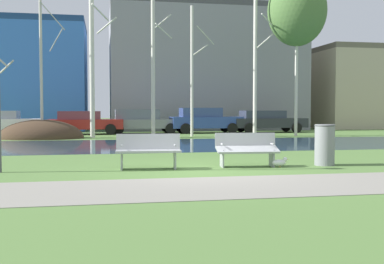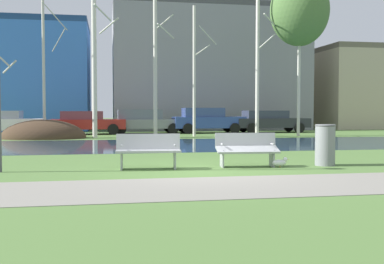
# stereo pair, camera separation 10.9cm
# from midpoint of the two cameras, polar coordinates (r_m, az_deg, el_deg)

# --- Properties ---
(ground_plane) EXTENTS (120.00, 120.00, 0.00)m
(ground_plane) POSITION_cam_midpoint_polar(r_m,az_deg,el_deg) (21.22, -3.92, -1.25)
(ground_plane) COLOR #517538
(paved_path_strip) EXTENTS (60.00, 2.55, 0.01)m
(paved_path_strip) POSITION_cam_midpoint_polar(r_m,az_deg,el_deg) (9.08, 4.71, -6.62)
(paved_path_strip) COLOR gray
(paved_path_strip) RESTS_ON ground
(river_band) EXTENTS (80.00, 7.35, 0.01)m
(river_band) POSITION_cam_midpoint_polar(r_m,az_deg,el_deg) (19.67, -3.43, -1.55)
(river_band) COLOR #284256
(river_band) RESTS_ON ground
(soil_mound) EXTENTS (4.29, 3.13, 1.92)m
(soil_mound) POSITION_cam_midpoint_polar(r_m,az_deg,el_deg) (25.27, -17.44, -0.73)
(soil_mound) COLOR #423021
(soil_mound) RESTS_ON ground
(bench_left) EXTENTS (1.64, 0.68, 0.87)m
(bench_left) POSITION_cam_midpoint_polar(r_m,az_deg,el_deg) (11.73, -5.06, -2.19)
(bench_left) COLOR #9EA0A3
(bench_left) RESTS_ON ground
(bench_right) EXTENTS (1.64, 0.68, 0.87)m
(bench_right) POSITION_cam_midpoint_polar(r_m,az_deg,el_deg) (12.22, 6.92, -2.00)
(bench_right) COLOR #9EA0A3
(bench_right) RESTS_ON ground
(trash_bin) EXTENTS (0.55, 0.55, 1.09)m
(trash_bin) POSITION_cam_midpoint_polar(r_m,az_deg,el_deg) (12.91, 16.08, -1.44)
(trash_bin) COLOR gray
(trash_bin) RESTS_ON ground
(seagull) EXTENTS (0.44, 0.16, 0.26)m
(seagull) POSITION_cam_midpoint_polar(r_m,az_deg,el_deg) (12.23, 10.89, -3.63)
(seagull) COLOR white
(seagull) RESTS_ON ground
(birch_left) EXTENTS (1.29, 2.30, 7.78)m
(birch_left) POSITION_cam_midpoint_polar(r_m,az_deg,el_deg) (25.09, -17.36, 8.35)
(birch_left) COLOR #BCB7A8
(birch_left) RESTS_ON ground
(birch_center_left) EXTENTS (1.42, 2.19, 8.40)m
(birch_center_left) POSITION_cam_midpoint_polar(r_m,az_deg,el_deg) (25.16, -11.59, 9.10)
(birch_center_left) COLOR beige
(birch_center_left) RESTS_ON ground
(birch_center) EXTENTS (1.09, 1.92, 7.68)m
(birch_center) POSITION_cam_midpoint_polar(r_m,az_deg,el_deg) (24.56, -4.30, 8.45)
(birch_center) COLOR beige
(birch_center) RESTS_ON ground
(birch_center_right) EXTENTS (1.32, 2.09, 7.11)m
(birch_center_right) POSITION_cam_midpoint_polar(r_m,az_deg,el_deg) (25.83, 0.46, 7.54)
(birch_center_right) COLOR beige
(birch_center_right) RESTS_ON ground
(birch_right) EXTENTS (1.15, 2.03, 8.29)m
(birch_right) POSITION_cam_midpoint_polar(r_m,az_deg,el_deg) (26.29, 8.12, 8.69)
(birch_right) COLOR beige
(birch_right) RESTS_ON ground
(birch_far_right) EXTENTS (3.25, 3.25, 8.90)m
(birch_far_right) POSITION_cam_midpoint_polar(r_m,az_deg,el_deg) (27.47, 13.03, 14.13)
(birch_far_right) COLOR beige
(birch_far_right) RESTS_ON ground
(parked_van_nearest_white) EXTENTS (4.19, 2.00, 1.41)m
(parked_van_nearest_white) POSITION_cam_midpoint_polar(r_m,az_deg,el_deg) (28.43, -21.71, 1.10)
(parked_van_nearest_white) COLOR silver
(parked_van_nearest_white) RESTS_ON ground
(parked_sedan_second_red) EXTENTS (4.37, 2.12, 1.38)m
(parked_sedan_second_red) POSITION_cam_midpoint_polar(r_m,az_deg,el_deg) (28.66, -12.56, 1.21)
(parked_sedan_second_red) COLOR maroon
(parked_sedan_second_red) RESTS_ON ground
(parked_hatch_third_grey) EXTENTS (4.76, 2.16, 1.48)m
(parked_hatch_third_grey) POSITION_cam_midpoint_polar(r_m,az_deg,el_deg) (29.11, -5.77, 1.36)
(parked_hatch_third_grey) COLOR slate
(parked_hatch_third_grey) RESTS_ON ground
(parked_wagon_fourth_blue) EXTENTS (4.46, 2.00, 1.58)m
(parked_wagon_fourth_blue) POSITION_cam_midpoint_polar(r_m,az_deg,el_deg) (29.46, 1.94, 1.48)
(parked_wagon_fourth_blue) COLOR #2D4793
(parked_wagon_fourth_blue) RESTS_ON ground
(parked_suv_fifth_dark) EXTENTS (4.80, 2.04, 1.41)m
(parked_suv_fifth_dark) POSITION_cam_midpoint_polar(r_m,az_deg,el_deg) (30.62, 9.45, 1.36)
(parked_suv_fifth_dark) COLOR #282B30
(parked_suv_fifth_dark) RESTS_ON ground
(building_blue_store) EXTENTS (12.18, 6.72, 7.67)m
(building_blue_store) POSITION_cam_midpoint_polar(r_m,az_deg,el_deg) (36.14, -22.05, 6.29)
(building_blue_store) COLOR #3870C6
(building_blue_store) RESTS_ON ground
(building_grey_warehouse) EXTENTS (14.04, 8.64, 9.04)m
(building_grey_warehouse) POSITION_cam_midpoint_polar(r_m,az_deg,el_deg) (36.62, 1.66, 7.52)
(building_grey_warehouse) COLOR gray
(building_grey_warehouse) RESTS_ON ground
(building_beige_block) EXTENTS (10.56, 10.00, 6.35)m
(building_beige_block) POSITION_cam_midpoint_polar(r_m,az_deg,el_deg) (42.37, 20.66, 4.87)
(building_beige_block) COLOR #BCAD8E
(building_beige_block) RESTS_ON ground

